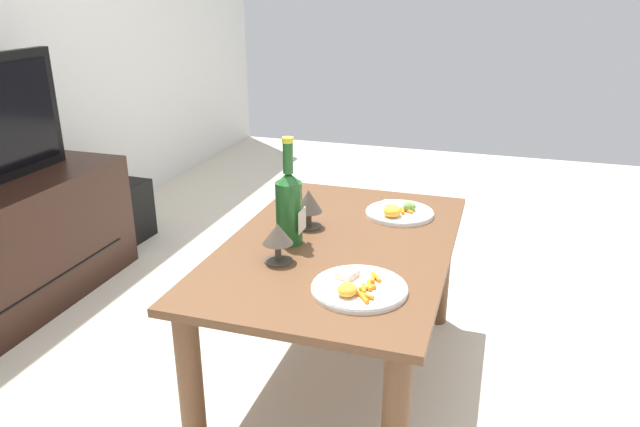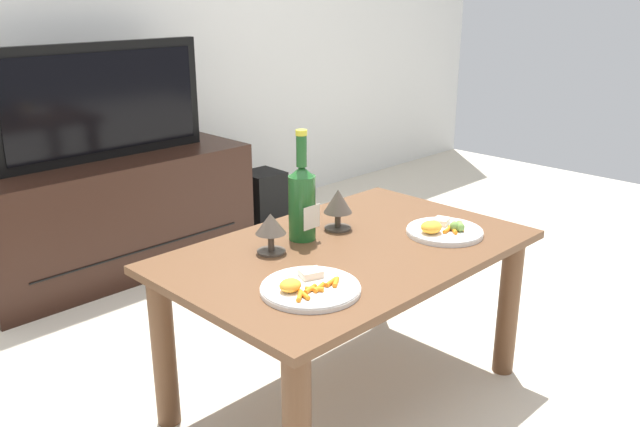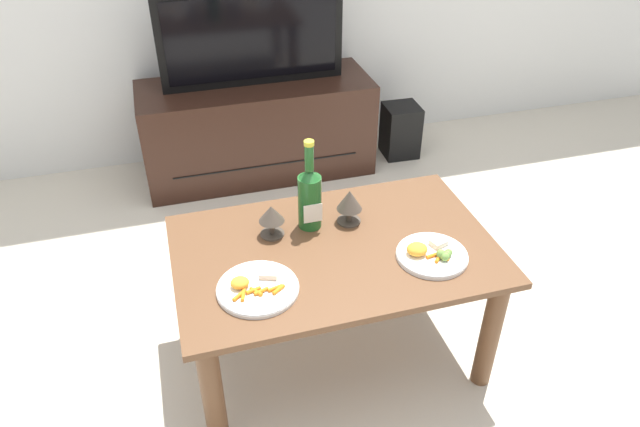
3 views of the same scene
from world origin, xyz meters
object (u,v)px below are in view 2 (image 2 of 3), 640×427
object	(u,v)px
goblet_right	(338,203)
wine_bottle	(302,199)
dinner_plate_left	(309,288)
floor_speaker	(263,200)
goblet_left	(271,226)
dinner_plate_right	(444,230)
dining_table	(348,277)
tv_stand	(115,215)
tv_screen	(103,102)

from	to	relation	value
goblet_right	wine_bottle	bearing A→B (deg)	173.37
dinner_plate_left	wine_bottle	bearing A→B (deg)	49.00
dinner_plate_left	floor_speaker	bearing A→B (deg)	53.29
goblet_right	floor_speaker	bearing A→B (deg)	59.18
goblet_left	dinner_plate_right	distance (m)	0.56
floor_speaker	goblet_left	xyz separation A→B (m)	(-1.05, -1.28, 0.44)
dining_table	goblet_left	xyz separation A→B (m)	(-0.19, 0.13, 0.18)
dining_table	goblet_right	size ratio (longest dim) A/B	8.29
wine_bottle	dinner_plate_left	world-z (taller)	wine_bottle
tv_stand	goblet_left	size ratio (longest dim) A/B	10.48
dining_table	tv_stand	distance (m)	1.47
dining_table	wine_bottle	bearing A→B (deg)	107.89
dining_table	floor_speaker	xyz separation A→B (m)	(0.86, 1.41, -0.26)
tv_stand	tv_screen	bearing A→B (deg)	-90.00
floor_speaker	dining_table	bearing A→B (deg)	-118.99
tv_screen	dinner_plate_left	size ratio (longest dim) A/B	3.72
dining_table	tv_screen	world-z (taller)	tv_screen
dining_table	tv_stand	size ratio (longest dim) A/B	0.87
goblet_left	goblet_right	xyz separation A→B (m)	(0.29, -0.00, 0.01)
tv_screen	goblet_left	bearing A→B (deg)	-98.38
dinner_plate_left	goblet_right	bearing A→B (deg)	34.65
dining_table	goblet_right	bearing A→B (deg)	54.80
tv_stand	goblet_left	distance (m)	1.38
goblet_right	dinner_plate_right	bearing A→B (deg)	-53.62
dining_table	floor_speaker	size ratio (longest dim) A/B	3.50
tv_stand	goblet_right	world-z (taller)	goblet_right
dining_table	dinner_plate_left	xyz separation A→B (m)	(-0.30, -0.14, 0.11)
wine_bottle	dining_table	bearing A→B (deg)	-72.11
goblet_right	dinner_plate_left	bearing A→B (deg)	-145.35
dining_table	goblet_right	xyz separation A→B (m)	(0.09, 0.13, 0.19)
tv_screen	dinner_plate_left	bearing A→B (deg)	-100.76
tv_screen	goblet_left	distance (m)	1.35
dining_table	goblet_left	world-z (taller)	goblet_left
tv_stand	dinner_plate_right	bearing A→B (deg)	-79.67
goblet_left	goblet_right	distance (m)	0.29
dining_table	dinner_plate_right	world-z (taller)	dinner_plate_right
floor_speaker	wine_bottle	xyz separation A→B (m)	(-0.91, -1.26, 0.49)
tv_stand	floor_speaker	size ratio (longest dim) A/B	4.01
goblet_right	dining_table	bearing A→B (deg)	-125.20
wine_bottle	dinner_plate_left	xyz separation A→B (m)	(-0.25, -0.29, -0.12)
tv_stand	dinner_plate_left	distance (m)	1.64
tv_stand	wine_bottle	xyz separation A→B (m)	(-0.05, -1.31, 0.38)
dinner_plate_left	goblet_left	bearing A→B (deg)	68.33
floor_speaker	dinner_plate_left	world-z (taller)	dinner_plate_left
dining_table	floor_speaker	distance (m)	1.67
goblet_right	tv_stand	bearing A→B (deg)	93.91
floor_speaker	dinner_plate_left	size ratio (longest dim) A/B	1.21
tv_screen	goblet_left	world-z (taller)	tv_screen
dinner_plate_right	goblet_right	bearing A→B (deg)	126.38
tv_screen	dinner_plate_right	distance (m)	1.64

